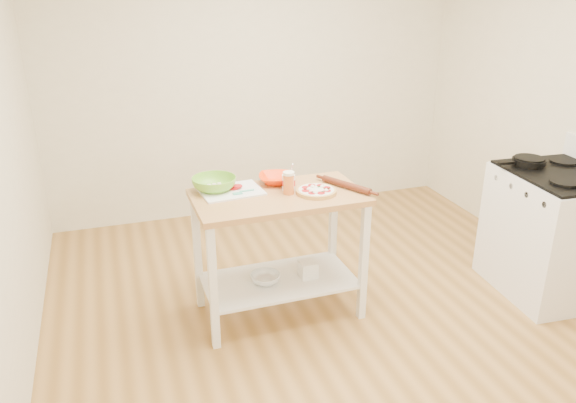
% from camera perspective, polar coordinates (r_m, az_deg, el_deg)
% --- Properties ---
extents(room_shell, '(4.04, 4.54, 2.74)m').
position_cam_1_polar(room_shell, '(3.40, 6.89, 6.63)').
color(room_shell, '#AC7C3F').
rests_on(room_shell, ground).
extents(prep_island, '(1.13, 0.63, 0.90)m').
position_cam_1_polar(prep_island, '(3.80, -0.94, -2.83)').
color(prep_island, '#B7834B').
rests_on(prep_island, ground).
extents(gas_stove, '(0.76, 0.87, 1.11)m').
position_cam_1_polar(gas_stove, '(4.60, 25.31, -2.85)').
color(gas_stove, white).
rests_on(gas_stove, ground).
extents(skillet, '(0.38, 0.24, 0.03)m').
position_cam_1_polar(skillet, '(4.49, 23.22, 3.81)').
color(skillet, black).
rests_on(skillet, gas_stove).
extents(pizza, '(0.27, 0.27, 0.04)m').
position_cam_1_polar(pizza, '(3.72, 2.89, 1.09)').
color(pizza, tan).
rests_on(pizza, prep_island).
extents(cutting_board, '(0.43, 0.33, 0.04)m').
position_cam_1_polar(cutting_board, '(3.76, -5.86, 1.10)').
color(cutting_board, white).
rests_on(cutting_board, prep_island).
extents(spatula, '(0.15, 0.05, 0.01)m').
position_cam_1_polar(spatula, '(3.71, -4.64, 0.97)').
color(spatula, '#47AF93').
rests_on(spatula, cutting_board).
extents(knife, '(0.25, 0.14, 0.01)m').
position_cam_1_polar(knife, '(3.80, -7.50, 1.41)').
color(knife, silver).
rests_on(knife, cutting_board).
extents(orange_bowl, '(0.30, 0.30, 0.06)m').
position_cam_1_polar(orange_bowl, '(3.89, -1.18, 2.32)').
color(orange_bowl, '#FF3806').
rests_on(orange_bowl, prep_island).
extents(green_bowl, '(0.35, 0.35, 0.09)m').
position_cam_1_polar(green_bowl, '(3.78, -7.51, 1.78)').
color(green_bowl, '#70B730').
rests_on(green_bowl, prep_island).
extents(beer_pint, '(0.08, 0.08, 0.15)m').
position_cam_1_polar(beer_pint, '(3.68, 0.07, 1.92)').
color(beer_pint, orange).
rests_on(beer_pint, prep_island).
extents(yogurt_tub, '(0.09, 0.09, 0.19)m').
position_cam_1_polar(yogurt_tub, '(3.76, 0.05, 1.96)').
color(yogurt_tub, white).
rests_on(yogurt_tub, prep_island).
extents(rolling_pin, '(0.23, 0.37, 0.05)m').
position_cam_1_polar(rolling_pin, '(3.81, 5.94, 1.65)').
color(rolling_pin, '#5A2614').
rests_on(rolling_pin, prep_island).
extents(shelf_glass_bowl, '(0.21, 0.21, 0.06)m').
position_cam_1_polar(shelf_glass_bowl, '(3.92, -2.31, -7.80)').
color(shelf_glass_bowl, silver).
rests_on(shelf_glass_bowl, prep_island).
extents(shelf_bin, '(0.12, 0.12, 0.12)m').
position_cam_1_polar(shelf_bin, '(3.98, 2.03, -6.87)').
color(shelf_bin, white).
rests_on(shelf_bin, prep_island).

